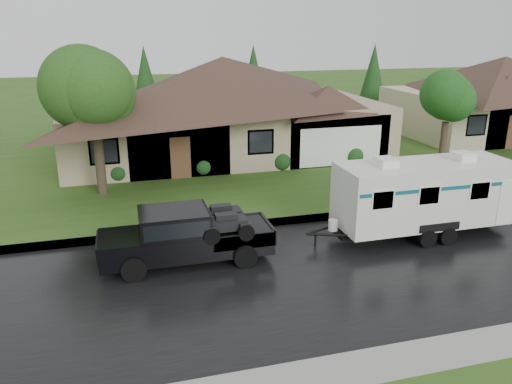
{
  "coord_description": "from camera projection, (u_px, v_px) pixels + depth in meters",
  "views": [
    {
      "loc": [
        -3.96,
        -15.14,
        7.37
      ],
      "look_at": [
        0.73,
        2.0,
        1.47
      ],
      "focal_mm": 35.0,
      "sensor_mm": 36.0,
      "label": 1
    }
  ],
  "objects": [
    {
      "name": "lawn",
      "position": [
        189.0,
        151.0,
        30.88
      ],
      "size": [
        140.0,
        26.0,
        0.15
      ],
      "primitive_type": "cube",
      "color": "#2D5119",
      "rests_on": "ground"
    },
    {
      "name": "house_main",
      "position": [
        229.0,
        95.0,
        29.29
      ],
      "size": [
        19.44,
        10.8,
        6.9
      ],
      "color": "gray",
      "rests_on": "lawn"
    },
    {
      "name": "curb",
      "position": [
        236.0,
        226.0,
        19.21
      ],
      "size": [
        140.0,
        0.5,
        0.15
      ],
      "primitive_type": "cube",
      "color": "gray",
      "rests_on": "ground"
    },
    {
      "name": "house_neighbor",
      "position": [
        506.0,
        88.0,
        34.84
      ],
      "size": [
        15.12,
        9.72,
        6.45
      ],
      "color": "#BAAC8A",
      "rests_on": "lawn"
    },
    {
      "name": "pickup_truck",
      "position": [
        183.0,
        234.0,
        16.15
      ],
      "size": [
        5.51,
        2.09,
        1.84
      ],
      "color": "black",
      "rests_on": "ground"
    },
    {
      "name": "tree_left_green",
      "position": [
        93.0,
        92.0,
        21.3
      ],
      "size": [
        3.98,
        3.98,
        6.58
      ],
      "color": "#382B1E",
      "rests_on": "lawn"
    },
    {
      "name": "tree_right_green",
      "position": [
        448.0,
        99.0,
        27.28
      ],
      "size": [
        3.03,
        3.03,
        5.02
      ],
      "color": "#382B1E",
      "rests_on": "lawn"
    },
    {
      "name": "travel_trailer",
      "position": [
        424.0,
        193.0,
        18.16
      ],
      "size": [
        6.79,
        2.39,
        3.05
      ],
      "color": "silver",
      "rests_on": "ground"
    },
    {
      "name": "ground",
      "position": [
        251.0,
        252.0,
        17.17
      ],
      "size": [
        140.0,
        140.0,
        0.0
      ],
      "primitive_type": "plane",
      "color": "#2D5119",
      "rests_on": "ground"
    },
    {
      "name": "shrub_row",
      "position": [
        243.0,
        163.0,
        25.99
      ],
      "size": [
        13.6,
        1.0,
        1.0
      ],
      "color": "#143814",
      "rests_on": "lawn"
    },
    {
      "name": "road",
      "position": [
        267.0,
        279.0,
        15.34
      ],
      "size": [
        140.0,
        8.0,
        0.01
      ],
      "primitive_type": "cube",
      "color": "black",
      "rests_on": "ground"
    }
  ]
}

